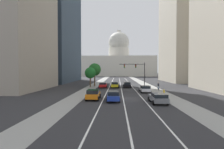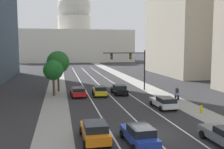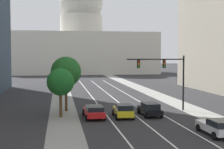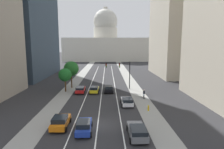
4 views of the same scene
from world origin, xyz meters
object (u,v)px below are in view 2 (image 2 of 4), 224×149
Objects in this scene: car_blue at (139,135)px; car_black at (119,89)px; car_yellow at (100,91)px; street_tree_mid_left at (53,70)px; fire_hydrant at (201,109)px; car_red at (78,91)px; car_orange at (95,131)px; street_tree_near_left at (58,62)px; traffic_signal_mast at (132,62)px; cyclist at (177,93)px; car_white at (164,102)px; capitol_building at (75,39)px.

car_black is at bearing -11.12° from car_blue.
street_tree_mid_left is (-6.53, 1.39, 2.96)m from car_yellow.
car_black is 14.02m from fire_hydrant.
car_red is 18.20m from car_orange.
car_orange is 0.69× the size of street_tree_near_left.
traffic_signal_mast is 4.08× the size of cyclist.
cyclist is at bearing -63.64° from traffic_signal_mast.
car_red is 1.08× the size of car_black.
street_tree_mid_left is 4.04m from street_tree_near_left.
street_tree_mid_left is at bearing 140.17° from fire_hydrant.
cyclist is (13.04, -4.77, 0.12)m from car_red.
traffic_signal_mast reaches higher than car_red.
car_white is 4.87× the size of fire_hydrant.
car_yellow is 18.12m from car_orange.
capitol_building is 108.52m from car_blue.
car_orange is 0.85× the size of street_tree_mid_left.
car_orange is at bearing 140.09° from cyclist.
fire_hydrant is 23.24m from street_tree_near_left.
fire_hydrant is at bearing -64.56° from car_orange.
car_white is 19.07m from street_tree_near_left.
street_tree_near_left is at bearing 62.63° from car_black.
cyclist is (13.04, 13.43, 0.06)m from car_orange.
street_tree_near_left is at bearing 39.91° from car_white.
fire_hydrant is at bearing -154.37° from car_black.
car_black is 10.77m from street_tree_near_left.
car_white is 13.35m from traffic_signal_mast.
car_yellow is at bearing -10.36° from car_orange.
cyclist is at bearing -84.85° from capitol_building.
street_tree_near_left is at bearing 6.30° from car_orange.
car_red is 17.36m from fire_hydrant.
car_black is at bearing -3.76° from street_tree_mid_left.
street_tree_mid_left reaches higher than car_white.
street_tree_near_left is at bearing 131.59° from fire_hydrant.
capitol_building reaches higher than car_orange.
car_yellow is at bearing 128.24° from fire_hydrant.
car_yellow is 0.78× the size of street_tree_mid_left.
fire_hydrant is at bearing -85.59° from capitol_building.
capitol_building is 101.44m from fire_hydrant.
car_blue is (-3.09, -20.01, 0.01)m from car_black.
car_white is at bearing -33.35° from car_blue.
car_red is 0.68× the size of traffic_signal_mast.
street_tree_mid_left is at bearing 50.52° from car_white.
street_tree_mid_left is at bearing 71.35° from car_red.
capitol_building is 11.51× the size of car_blue.
fire_hydrant is (12.40, 6.04, -0.33)m from car_orange.
street_tree_near_left is (-7.42, -83.51, -6.18)m from capitol_building.
car_orange is 19.62m from car_black.
car_blue is at bearing 148.59° from car_white.
car_white is at bearing -162.93° from car_black.
car_yellow is at bearing -91.01° from capitol_building.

